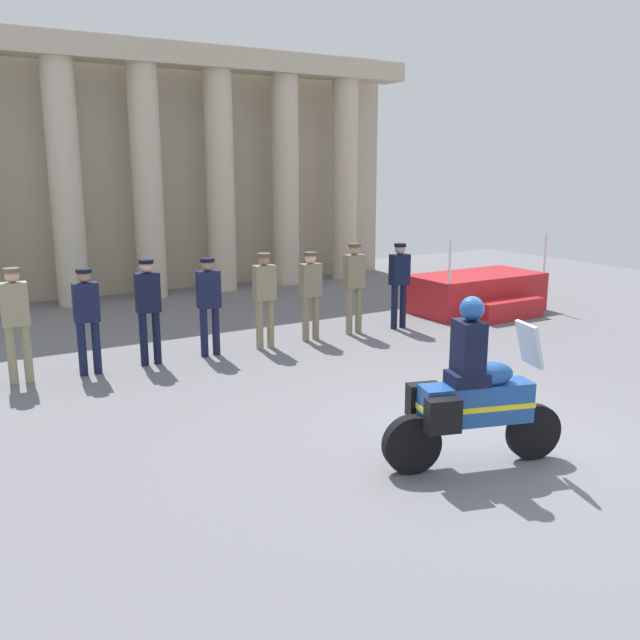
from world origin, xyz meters
The scene contains 12 objects.
ground_plane centered at (0.00, 0.00, 0.00)m, with size 28.24×28.24×0.00m, color slate.
colonnade_backdrop centered at (0.48, 11.61, 3.35)m, with size 12.98×1.57×6.30m.
reviewing_stand centered at (5.23, 5.55, 0.41)m, with size 3.00×2.00×1.75m.
officer_in_row_0 centered at (-4.42, 5.25, 1.04)m, with size 0.40×0.25×1.76m.
officer_in_row_1 centered at (-3.41, 5.18, 0.99)m, with size 0.40×0.25×1.68m.
officer_in_row_2 centered at (-2.42, 5.23, 1.03)m, with size 0.40×0.25×1.75m.
officer_in_row_3 centered at (-1.36, 5.23, 1.00)m, with size 0.40×0.25×1.70m.
officer_in_row_4 centered at (-0.33, 5.18, 1.02)m, with size 0.40×0.25×1.72m.
officer_in_row_5 centered at (0.68, 5.27, 0.98)m, with size 0.40×0.25×1.67m.
officer_in_row_6 centered at (1.66, 5.27, 1.05)m, with size 0.40×0.25×1.77m.
officer_in_row_7 centered at (2.69, 5.18, 1.02)m, with size 0.40×0.25×1.72m.
motorcycle_with_rider centered at (-0.70, -0.45, 0.79)m, with size 2.03×0.93×1.90m.
Camera 1 is at (-5.73, -5.61, 3.22)m, focal length 38.62 mm.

